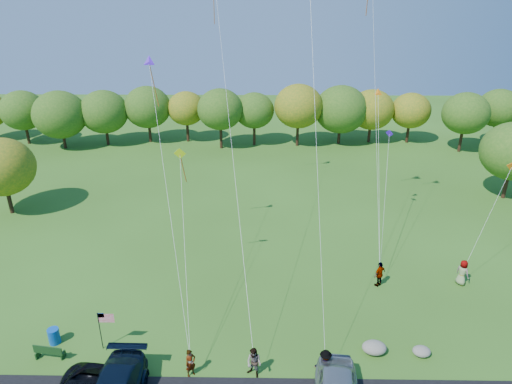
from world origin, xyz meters
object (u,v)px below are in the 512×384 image
flyer_d (380,274)px  flyer_e (462,273)px  trash_barrel (54,336)px  flyer_a (191,363)px  flyer_c (325,364)px  flyer_b (254,363)px  park_bench (49,352)px

flyer_d → flyer_e: 5.65m
flyer_e → trash_barrel: 26.04m
flyer_e → flyer_a: bearing=81.7°
flyer_a → flyer_d: flyer_d is taller
flyer_c → flyer_d: (4.66, 8.10, 0.07)m
flyer_c → trash_barrel: bearing=-5.1°
flyer_b → flyer_e: (13.95, 8.36, 0.05)m
flyer_e → park_bench: size_ratio=1.10×
flyer_a → trash_barrel: bearing=124.2°
flyer_d → park_bench: 20.68m
trash_barrel → flyer_c: bearing=-8.6°
flyer_a → park_bench: flyer_a is taller
flyer_e → trash_barrel: flyer_e is taller
flyer_b → trash_barrel: flyer_b is taller
flyer_c → flyer_a: bearing=3.5°
flyer_d → flyer_e: size_ratio=0.99×
flyer_c → trash_barrel: (-15.01, 2.26, -0.36)m
flyer_a → flyer_e: flyer_e is taller
park_bench → flyer_b: bearing=3.1°
flyer_a → flyer_c: bearing=-40.2°
trash_barrel → flyer_b: bearing=-11.3°
flyer_c → park_bench: size_ratio=1.01×
flyer_c → park_bench: 14.80m
flyer_a → park_bench: 7.91m
park_bench → flyer_a: bearing=1.0°
flyer_b → park_bench: bearing=-152.7°
flyer_b → flyer_c: (3.65, 0.00, -0.03)m
flyer_a → flyer_b: size_ratio=0.93×
flyer_e → flyer_d: bearing=58.5°
flyer_c → flyer_e: bearing=-137.5°
flyer_a → park_bench: size_ratio=0.97×
flyer_b → flyer_d: 11.60m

